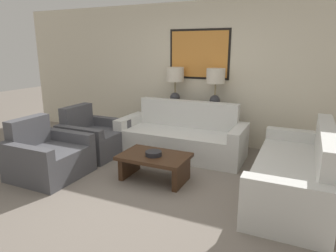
# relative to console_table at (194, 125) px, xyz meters

# --- Properties ---
(ground_plane) EXTENTS (20.00, 20.00, 0.00)m
(ground_plane) POSITION_rel_console_table_xyz_m (0.00, -2.19, -0.38)
(ground_plane) COLOR slate
(back_wall) EXTENTS (8.31, 0.12, 2.65)m
(back_wall) POSITION_rel_console_table_xyz_m (0.00, 0.27, 0.95)
(back_wall) COLOR beige
(back_wall) RESTS_ON ground_plane
(console_table) EXTENTS (1.21, 0.38, 0.76)m
(console_table) POSITION_rel_console_table_xyz_m (0.00, 0.00, 0.00)
(console_table) COLOR black
(console_table) RESTS_ON ground_plane
(table_lamp_left) EXTENTS (0.34, 0.34, 0.70)m
(table_lamp_left) POSITION_rel_console_table_xyz_m (-0.40, 0.00, 0.85)
(table_lamp_left) COLOR #333338
(table_lamp_left) RESTS_ON console_table
(table_lamp_right) EXTENTS (0.34, 0.34, 0.70)m
(table_lamp_right) POSITION_rel_console_table_xyz_m (0.40, 0.00, 0.85)
(table_lamp_right) COLOR #333338
(table_lamp_right) RESTS_ON console_table
(couch_by_back_wall) EXTENTS (2.19, 0.87, 0.90)m
(couch_by_back_wall) POSITION_rel_console_table_xyz_m (0.00, -0.62, -0.08)
(couch_by_back_wall) COLOR silver
(couch_by_back_wall) RESTS_ON ground_plane
(couch_by_side) EXTENTS (0.87, 2.19, 0.90)m
(couch_by_side) POSITION_rel_console_table_xyz_m (1.88, -1.45, -0.08)
(couch_by_side) COLOR silver
(couch_by_side) RESTS_ON ground_plane
(coffee_table) EXTENTS (0.95, 0.63, 0.37)m
(coffee_table) POSITION_rel_console_table_xyz_m (0.06, -1.78, -0.12)
(coffee_table) COLOR #3D2616
(coffee_table) RESTS_ON ground_plane
(decorative_bowl) EXTENTS (0.23, 0.23, 0.06)m
(decorative_bowl) POSITION_rel_console_table_xyz_m (0.07, -1.81, 0.02)
(decorative_bowl) COLOR #232328
(decorative_bowl) RESTS_ON coffee_table
(armchair_near_back_wall) EXTENTS (0.92, 0.94, 0.84)m
(armchair_near_back_wall) POSITION_rel_console_table_xyz_m (-1.41, -1.26, -0.10)
(armchair_near_back_wall) COLOR #4C4C51
(armchair_near_back_wall) RESTS_ON ground_plane
(armchair_near_camera) EXTENTS (0.92, 0.94, 0.84)m
(armchair_near_camera) POSITION_rel_console_table_xyz_m (-1.41, -2.29, -0.10)
(armchair_near_camera) COLOR #4C4C51
(armchair_near_camera) RESTS_ON ground_plane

